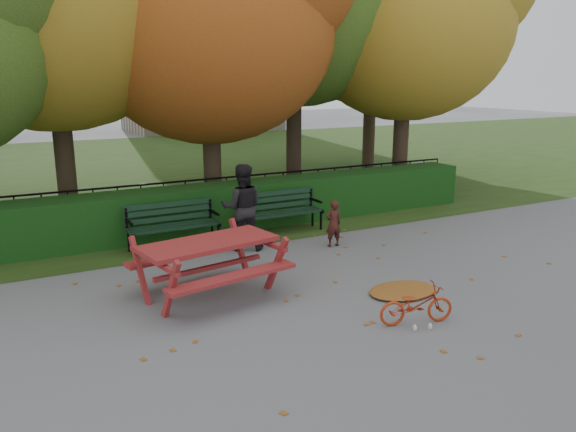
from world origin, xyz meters
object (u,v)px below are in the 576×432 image
bench_right (281,208)px  tree_c (225,8)px  tree_g (385,15)px  bench_left (172,221)px  child (333,223)px  adult (242,207)px  tree_e (422,9)px  bicycle (416,305)px  picnic_table (209,253)px

bench_right → tree_c: bearing=96.7°
tree_g → bench_left: bearing=-147.8°
bench_left → child: bearing=-27.3°
tree_g → bench_right: size_ratio=4.75×
tree_c → adult: size_ratio=4.75×
bench_left → adult: 1.44m
tree_c → tree_e: size_ratio=0.98×
tree_g → bench_left: 12.37m
child → bench_left: bearing=-22.5°
bicycle → bench_left: bearing=35.7°
tree_c → bicycle: size_ratio=7.62×
bicycle → child: bearing=0.5°
bench_left → bicycle: (1.86, -5.05, -0.24)m
tree_c → adult: 5.12m
tree_e → picnic_table: bearing=-149.1°
tree_g → bench_right: bearing=-140.0°
tree_c → tree_g: size_ratio=0.94×
tree_e → bicycle: size_ratio=7.77×
adult → bench_left: bearing=-12.6°
tree_g → bicycle: bearing=-125.0°
tree_g → picnic_table: (-9.90, -8.84, -4.69)m
tree_e → bench_left: bearing=-165.2°
tree_e → tree_g: bearing=65.6°
tree_e → bicycle: (-5.97, -7.12, -4.81)m
child → picnic_table: bearing=28.0°
tree_g → bench_right: (-7.23, -6.06, -4.85)m
tree_e → tree_g: (1.81, 3.99, 0.29)m
bench_left → adult: size_ratio=1.07×
bench_right → bicycle: bench_right is taller
tree_e → picnic_table: 10.41m
tree_g → picnic_table: 14.08m
tree_e → adult: bearing=-156.7°
tree_c → tree_g: 8.43m
tree_e → bicycle: tree_e is taller
tree_c → bicycle: bearing=-92.2°
adult → tree_g: bearing=-118.8°
tree_e → bench_left: tree_e is taller
bench_left → child: child is taller
bicycle → bench_right: bearing=9.3°
child → tree_g: bearing=-127.4°
bench_left → picnic_table: size_ratio=0.78×
bench_right → adult: (-1.25, -0.80, 0.32)m
tree_g → bench_right: tree_g is taller
child → adult: bearing=-16.6°
child → adult: (-1.67, 0.66, 0.37)m
bench_right → bicycle: 5.08m
tree_e → bench_right: size_ratio=4.53×
tree_g → tree_e: bearing=-114.4°
bench_left → bicycle: 5.38m
tree_c → picnic_table: bearing=-115.5°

